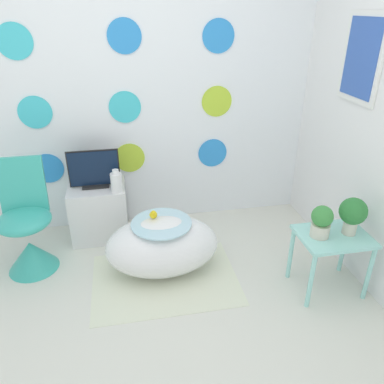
{
  "coord_description": "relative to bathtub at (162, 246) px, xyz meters",
  "views": [
    {
      "loc": [
        -0.05,
        -1.5,
        1.88
      ],
      "look_at": [
        0.39,
        0.82,
        0.7
      ],
      "focal_mm": 35.0,
      "sensor_mm": 36.0,
      "label": 1
    }
  ],
  "objects": [
    {
      "name": "ground_plane",
      "position": [
        -0.17,
        -0.88,
        -0.22
      ],
      "size": [
        12.0,
        12.0,
        0.0
      ],
      "primitive_type": "plane",
      "color": "silver"
    },
    {
      "name": "wall_back_dotted",
      "position": [
        -0.17,
        0.84,
        1.07
      ],
      "size": [
        4.23,
        0.05,
        2.6
      ],
      "color": "white",
      "rests_on": "ground_plane"
    },
    {
      "name": "wall_right",
      "position": [
        1.46,
        -0.03,
        1.08
      ],
      "size": [
        0.06,
        2.71,
        2.6
      ],
      "color": "white",
      "rests_on": "ground_plane"
    },
    {
      "name": "rug",
      "position": [
        -0.0,
        -0.12,
        -0.22
      ],
      "size": [
        1.09,
        0.79,
        0.01
      ],
      "color": "silver",
      "rests_on": "ground_plane"
    },
    {
      "name": "bathtub",
      "position": [
        0.0,
        0.0,
        0.0
      ],
      "size": [
        0.86,
        0.55,
        0.45
      ],
      "color": "white",
      "rests_on": "ground_plane"
    },
    {
      "name": "rubber_duck",
      "position": [
        -0.05,
        0.05,
        0.25
      ],
      "size": [
        0.06,
        0.06,
        0.07
      ],
      "color": "yellow",
      "rests_on": "bathtub"
    },
    {
      "name": "chair",
      "position": [
        -1.01,
        0.22,
        0.06
      ],
      "size": [
        0.4,
        0.4,
        0.88
      ],
      "color": "#38B2A3",
      "rests_on": "ground_plane"
    },
    {
      "name": "tv_cabinet",
      "position": [
        -0.49,
        0.6,
        0.02
      ],
      "size": [
        0.48,
        0.39,
        0.49
      ],
      "color": "silver",
      "rests_on": "ground_plane"
    },
    {
      "name": "tv",
      "position": [
        -0.49,
        0.6,
        0.41
      ],
      "size": [
        0.42,
        0.12,
        0.33
      ],
      "color": "black",
      "rests_on": "tv_cabinet"
    },
    {
      "name": "vase",
      "position": [
        -0.31,
        0.46,
        0.35
      ],
      "size": [
        0.1,
        0.1,
        0.2
      ],
      "color": "white",
      "rests_on": "tv_cabinet"
    },
    {
      "name": "side_table",
      "position": [
        1.15,
        -0.43,
        0.15
      ],
      "size": [
        0.48,
        0.37,
        0.46
      ],
      "color": "#99E0D8",
      "rests_on": "ground_plane"
    },
    {
      "name": "potted_plant_left",
      "position": [
        1.04,
        -0.42,
        0.35
      ],
      "size": [
        0.15,
        0.15,
        0.23
      ],
      "color": "beige",
      "rests_on": "side_table"
    },
    {
      "name": "potted_plant_right",
      "position": [
        1.26,
        -0.43,
        0.39
      ],
      "size": [
        0.19,
        0.19,
        0.27
      ],
      "color": "beige",
      "rests_on": "side_table"
    }
  ]
}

